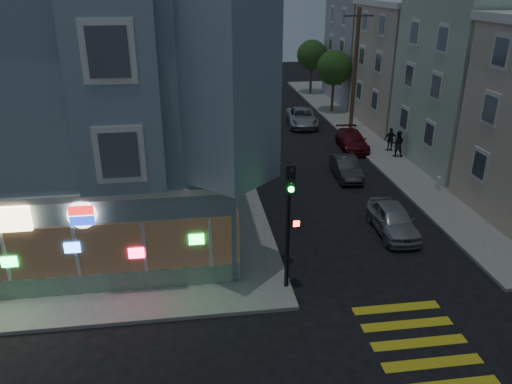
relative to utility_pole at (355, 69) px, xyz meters
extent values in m
plane|color=black|center=(-12.00, -24.00, -4.80)|extent=(120.00, 120.00, 0.00)
cube|color=gray|center=(-25.50, -1.00, -4.72)|extent=(33.00, 42.00, 0.15)
cube|color=gray|center=(11.00, -1.00, -4.72)|extent=(24.00, 42.00, 0.15)
cube|color=#77919F|center=(-18.00, -13.00, 0.85)|extent=(14.00, 14.00, 11.00)
cube|color=silver|center=(-18.00, -13.00, -0.80)|extent=(14.30, 14.30, 0.25)
cube|color=#196B33|center=(-18.00, -20.05, -4.25)|extent=(13.60, 0.12, 0.80)
cube|color=#382B1E|center=(-18.00, -20.05, -2.85)|extent=(13.60, 0.10, 2.00)
cylinder|color=white|center=(-16.40, -20.13, -1.40)|extent=(1.00, 0.12, 1.00)
cube|color=beige|center=(7.50, 1.00, -0.15)|extent=(12.00, 8.60, 9.00)
cube|color=#9C96A5|center=(7.50, 10.00, 0.60)|extent=(12.00, 8.60, 10.50)
cylinder|color=#4C3826|center=(0.00, 0.00, -0.15)|extent=(0.30, 0.30, 9.00)
cube|color=#4C3826|center=(0.00, 0.00, 3.75)|extent=(2.20, 0.12, 0.12)
cylinder|color=#4C3826|center=(0.20, 6.00, -3.05)|extent=(0.24, 0.24, 3.20)
sphere|color=#224318|center=(0.20, 6.00, -0.85)|extent=(3.00, 3.00, 3.00)
cylinder|color=#4C3826|center=(0.20, 14.00, -3.05)|extent=(0.24, 0.24, 3.20)
sphere|color=#224318|center=(0.20, 14.00, -0.85)|extent=(3.00, 3.00, 3.00)
imported|color=black|center=(1.00, -6.67, -3.79)|extent=(1.01, 0.91, 1.71)
imported|color=black|center=(1.00, -5.47, -3.85)|extent=(0.95, 0.44, 1.59)
imported|color=#A3A6AA|center=(-3.40, -16.75, -4.11)|extent=(1.82, 4.09, 1.37)
imported|color=#343639|center=(-3.38, -9.52, -4.19)|extent=(1.52, 3.78, 1.22)
imported|color=maroon|center=(-1.30, -4.32, -4.18)|extent=(2.06, 4.38, 1.24)
imported|color=#A4AAAE|center=(-3.40, 2.17, -4.12)|extent=(2.73, 5.09, 1.36)
cylinder|color=black|center=(-9.20, -20.61, -2.13)|extent=(0.16, 0.16, 5.04)
cube|color=black|center=(-9.20, -20.83, -0.16)|extent=(0.34, 0.31, 1.06)
sphere|color=black|center=(-9.20, -20.99, 0.17)|extent=(0.20, 0.20, 0.20)
sphere|color=black|center=(-9.20, -20.99, -0.16)|extent=(0.20, 0.20, 0.20)
sphere|color=#19F23F|center=(-9.20, -20.99, -0.50)|extent=(0.20, 0.20, 0.20)
cube|color=black|center=(-8.95, -20.79, -1.88)|extent=(0.34, 0.23, 0.32)
cube|color=#FF2614|center=(-8.95, -20.90, -1.88)|extent=(0.22, 0.02, 0.22)
cylinder|color=silver|center=(1.00, -12.45, -4.34)|extent=(0.25, 0.25, 0.62)
sphere|color=silver|center=(1.00, -12.45, -3.98)|extent=(0.27, 0.27, 0.27)
cylinder|color=silver|center=(1.00, -12.45, -4.29)|extent=(0.46, 0.12, 0.12)
camera|label=1|loc=(-12.58, -36.41, 6.10)|focal=35.00mm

